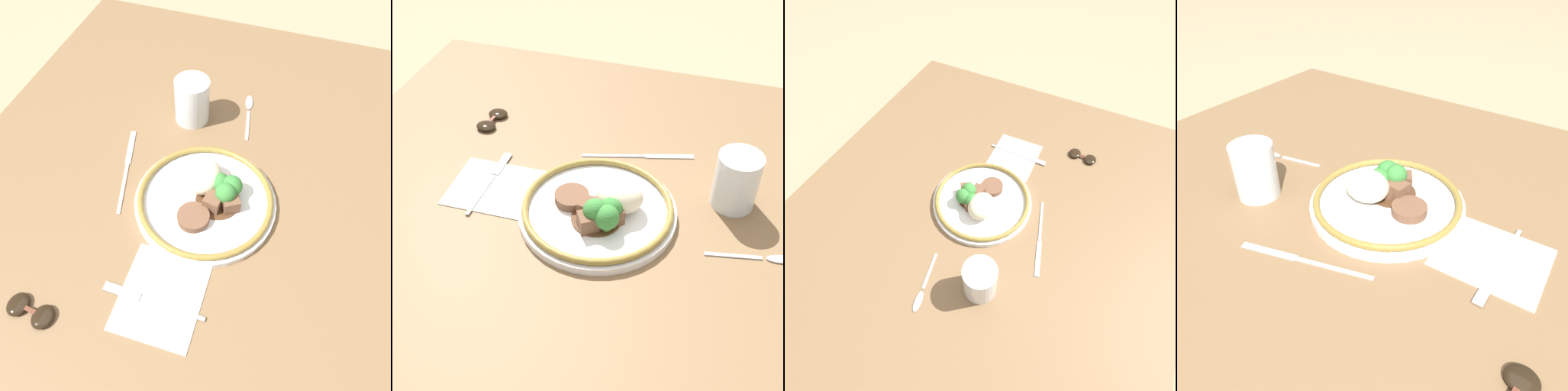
% 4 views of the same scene
% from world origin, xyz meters
% --- Properties ---
extents(ground_plane, '(8.00, 8.00, 0.00)m').
position_xyz_m(ground_plane, '(0.00, 0.00, 0.00)').
color(ground_plane, '#998466').
extents(dining_table, '(1.20, 1.05, 0.05)m').
position_xyz_m(dining_table, '(0.00, 0.00, 0.02)').
color(dining_table, brown).
rests_on(dining_table, ground).
extents(napkin, '(0.17, 0.14, 0.00)m').
position_xyz_m(napkin, '(-0.24, -0.00, 0.05)').
color(napkin, white).
rests_on(napkin, dining_table).
extents(plate, '(0.28, 0.28, 0.07)m').
position_xyz_m(plate, '(-0.03, -0.02, 0.07)').
color(plate, white).
rests_on(plate, dining_table).
extents(juice_glass, '(0.08, 0.08, 0.10)m').
position_xyz_m(juice_glass, '(0.18, 0.09, 0.10)').
color(juice_glass, '#F4AD19').
rests_on(juice_glass, dining_table).
extents(fork, '(0.02, 0.18, 0.00)m').
position_xyz_m(fork, '(-0.26, 0.03, 0.05)').
color(fork, '#ADADB2').
rests_on(fork, napkin).
extents(knife, '(0.22, 0.07, 0.00)m').
position_xyz_m(knife, '(-0.00, 0.17, 0.05)').
color(knife, '#ADADB2').
rests_on(knife, dining_table).
extents(spoon, '(0.15, 0.04, 0.01)m').
position_xyz_m(spoon, '(0.25, -0.03, 0.05)').
color(spoon, '#ADADB2').
rests_on(spoon, dining_table).
extents(sunglasses, '(0.05, 0.09, 0.01)m').
position_xyz_m(sunglasses, '(-0.34, 0.20, 0.05)').
color(sunglasses, black).
rests_on(sunglasses, dining_table).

